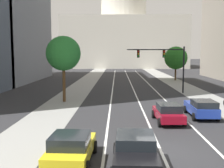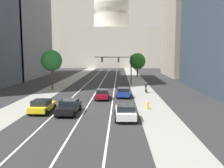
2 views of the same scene
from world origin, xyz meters
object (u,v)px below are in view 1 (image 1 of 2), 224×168
at_px(capitol_building, 124,32).
at_px(traffic_signal_mast, 165,59).
at_px(car_blue, 201,108).
at_px(street_tree_far_right, 176,58).
at_px(car_crimson, 168,113).
at_px(street_tree_mid_left, 63,54).
at_px(car_black, 135,151).
at_px(car_yellow, 71,148).

xyz_separation_m(capitol_building, traffic_signal_mast, (3.89, -70.30, -8.81)).
bearing_deg(car_blue, capitol_building, 3.83).
distance_m(car_blue, street_tree_far_right, 32.11).
bearing_deg(capitol_building, street_tree_far_right, -80.47).
height_order(capitol_building, car_crimson, capitol_building).
bearing_deg(street_tree_mid_left, traffic_signal_mast, 30.11).
height_order(car_crimson, street_tree_far_right, street_tree_far_right).
relative_size(car_black, street_tree_far_right, 0.71).
distance_m(car_blue, street_tree_mid_left, 15.14).
distance_m(car_crimson, car_blue, 3.47).
relative_size(car_black, car_crimson, 1.11).
xyz_separation_m(capitol_building, street_tree_far_right, (8.87, -52.86, -8.93)).
distance_m(capitol_building, car_black, 95.44).
xyz_separation_m(car_black, car_yellow, (-3.01, 0.40, -0.03)).
bearing_deg(car_yellow, car_black, -95.33).
bearing_deg(capitol_building, car_blue, -86.95).
distance_m(traffic_signal_mast, street_tree_mid_left, 13.81).
bearing_deg(traffic_signal_mast, car_crimson, -98.51).
bearing_deg(street_tree_far_right, car_yellow, -107.93).
bearing_deg(capitol_building, car_black, -90.91).
height_order(car_blue, traffic_signal_mast, traffic_signal_mast).
bearing_deg(capitol_building, traffic_signal_mast, -86.83).
height_order(car_crimson, car_blue, car_blue).
relative_size(capitol_building, car_blue, 9.91).
relative_size(capitol_building, street_tree_far_right, 6.70).
bearing_deg(street_tree_far_right, car_black, -103.95).
height_order(car_black, car_crimson, car_black).
xyz_separation_m(car_black, street_tree_far_right, (10.37, 41.75, 3.51)).
relative_size(car_black, traffic_signal_mast, 0.61).
height_order(traffic_signal_mast, street_tree_far_right, street_tree_far_right).
relative_size(car_blue, street_tree_far_right, 0.68).
xyz_separation_m(car_black, car_crimson, (3.01, 8.39, -0.02)).
bearing_deg(car_crimson, street_tree_mid_left, 44.80).
distance_m(car_black, traffic_signal_mast, 25.17).
xyz_separation_m(car_crimson, street_tree_far_right, (7.37, 33.36, 3.53)).
bearing_deg(street_tree_far_right, car_blue, -97.86).
distance_m(car_yellow, street_tree_far_right, 43.60).
relative_size(street_tree_mid_left, street_tree_far_right, 1.08).
relative_size(car_crimson, traffic_signal_mast, 0.55).
xyz_separation_m(capitol_building, street_tree_mid_left, (-8.04, -77.22, -8.06)).
xyz_separation_m(capitol_building, car_crimson, (1.50, -86.22, -12.46)).
distance_m(car_crimson, traffic_signal_mast, 16.51).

